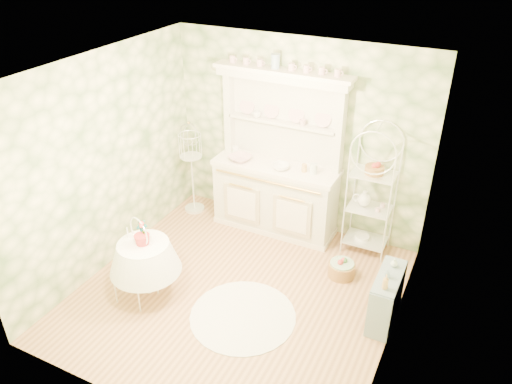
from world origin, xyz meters
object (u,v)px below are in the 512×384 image
at_px(side_shelf, 386,298).
at_px(floor_basket, 342,268).
at_px(kitchen_dresser, 276,156).
at_px(cafe_chair, 133,264).
at_px(bakers_rack, 372,187).
at_px(birdcage_stand, 192,170).
at_px(round_table, 146,267).

xyz_separation_m(side_shelf, floor_basket, (-0.66, 0.53, -0.19)).
relative_size(kitchen_dresser, cafe_chair, 2.28).
height_order(bakers_rack, birdcage_stand, bakers_rack).
height_order(round_table, floor_basket, round_table).
height_order(side_shelf, cafe_chair, cafe_chair).
relative_size(kitchen_dresser, bakers_rack, 1.19).
height_order(kitchen_dresser, floor_basket, kitchen_dresser).
height_order(kitchen_dresser, round_table, kitchen_dresser).
xyz_separation_m(kitchen_dresser, floor_basket, (1.22, -0.64, -1.03)).
bearing_deg(birdcage_stand, kitchen_dresser, 4.65).
xyz_separation_m(bakers_rack, round_table, (-2.10, -2.03, -0.58)).
xyz_separation_m(cafe_chair, floor_basket, (2.05, 1.48, -0.39)).
xyz_separation_m(side_shelf, cafe_chair, (-2.71, -0.95, 0.20)).
bearing_deg(kitchen_dresser, floor_basket, -27.90).
height_order(round_table, birdcage_stand, birdcage_stand).
distance_m(side_shelf, round_table, 2.77).
distance_m(cafe_chair, floor_basket, 2.56).
height_order(kitchen_dresser, bakers_rack, kitchen_dresser).
distance_m(kitchen_dresser, round_table, 2.26).
bearing_deg(bakers_rack, round_table, -136.95).
bearing_deg(bakers_rack, side_shelf, -66.51).
bearing_deg(round_table, floor_basket, 33.89).
bearing_deg(birdcage_stand, cafe_chair, -76.61).
relative_size(bakers_rack, round_table, 2.53).
xyz_separation_m(round_table, birdcage_stand, (-0.54, 1.87, 0.30)).
bearing_deg(cafe_chair, floor_basket, 55.61).
distance_m(side_shelf, cafe_chair, 2.88).
height_order(kitchen_dresser, cafe_chair, kitchen_dresser).
bearing_deg(cafe_chair, birdcage_stand, 123.14).
relative_size(cafe_chair, birdcage_stand, 0.74).
bearing_deg(floor_basket, kitchen_dresser, 152.10).
bearing_deg(birdcage_stand, bakers_rack, 3.30).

